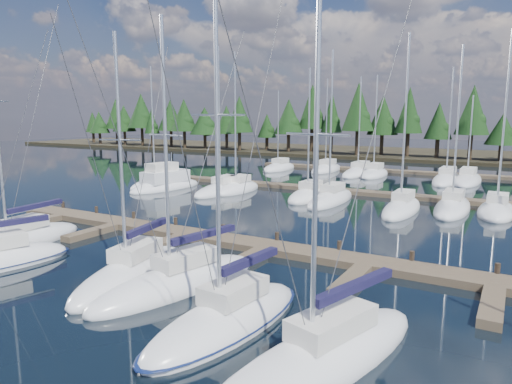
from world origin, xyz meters
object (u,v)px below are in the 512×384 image
Objects in this scene: front_sailboat_4 at (228,319)px; front_sailboat_0 at (15,242)px; front_sailboat_2 at (132,273)px; motor_yacht_left at (166,184)px; main_dock at (264,250)px; front_sailboat_5 at (322,358)px; front_sailboat_3 at (179,282)px.

front_sailboat_0 is at bearing 171.79° from front_sailboat_4.
front_sailboat_2 is (10.29, -0.51, -0.02)m from front_sailboat_0.
front_sailboat_2 reaches higher than motor_yacht_left.
main_dock is 2.77× the size of front_sailboat_0.
front_sailboat_0 reaches higher than front_sailboat_2.
main_dock is 12.29m from front_sailboat_5.
front_sailboat_5 is at bearing -8.70° from front_sailboat_0.
front_sailboat_3 is (13.04, -0.28, -0.02)m from front_sailboat_0.
front_sailboat_2 is at bearing -175.23° from front_sailboat_3.
front_sailboat_4 is at bearing -45.10° from motor_yacht_left.
front_sailboat_0 is 23.03m from motor_yacht_left.
front_sailboat_5 is (21.37, -3.27, -0.02)m from front_sailboat_0.
front_sailboat_2 is at bearing 164.08° from front_sailboat_4.
front_sailboat_4 is (3.36, -8.94, 0.09)m from main_dock.
front_sailboat_3 is 29.96m from motor_yacht_left.
front_sailboat_0 is at bearing 177.18° from front_sailboat_2.
front_sailboat_2 is 11.43m from front_sailboat_5.
front_sailboat_3 is 0.89× the size of front_sailboat_4.
main_dock is at bearing -36.41° from motor_yacht_left.
front_sailboat_0 is 1.62× the size of motor_yacht_left.
motor_yacht_left is (-7.09, 21.91, 0.22)m from front_sailboat_0.
motor_yacht_left is at bearing 107.94° from front_sailboat_0.
front_sailboat_0 reaches higher than motor_yacht_left.
front_sailboat_2 is 2.76m from front_sailboat_3.
main_dock is 3.04× the size of front_sailboat_4.
main_dock is at bearing 24.97° from front_sailboat_0.
motor_yacht_left reaches higher than main_dock.
front_sailboat_4 is at bearing -69.42° from main_dock.
front_sailboat_4 is (6.93, -1.98, 0.01)m from front_sailboat_2.
front_sailboat_5 reaches higher than motor_yacht_left.
front_sailboat_4 reaches higher than front_sailboat_5.
front_sailboat_2 is 0.96× the size of front_sailboat_3.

